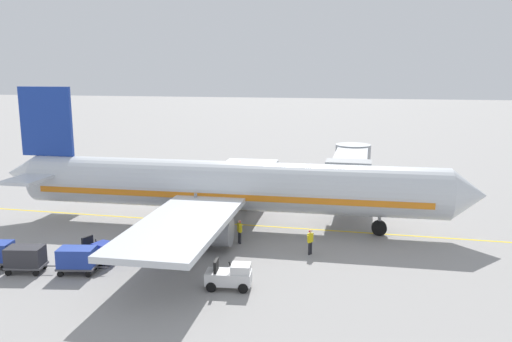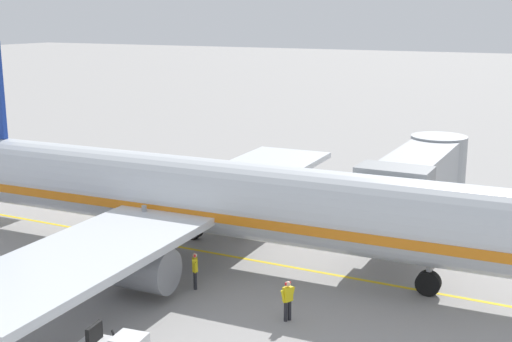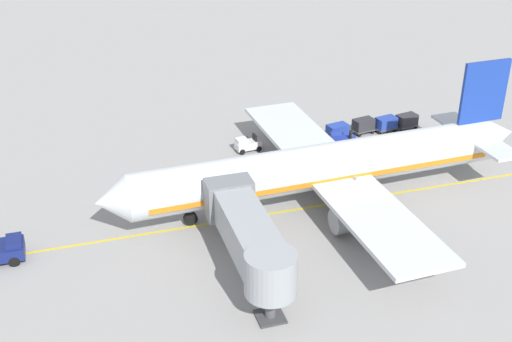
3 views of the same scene
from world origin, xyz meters
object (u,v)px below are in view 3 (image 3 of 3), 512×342
ground_crew_wing_walker (228,177)px  baggage_cart_third_in_train (386,123)px  parked_airliner (324,167)px  baggage_tug_trailing (247,144)px  baggage_cart_second_in_train (363,125)px  baggage_cart_tail_end (407,120)px  jet_bridge (249,235)px  ground_crew_loader (287,174)px  baggage_cart_front (337,130)px  baggage_tug_lead (342,140)px

ground_crew_wing_walker → baggage_cart_third_in_train: bearing=-70.8°
parked_airliner → baggage_tug_trailing: 11.81m
baggage_cart_second_in_train → baggage_cart_tail_end: (-0.29, -4.78, 0.00)m
ground_crew_wing_walker → baggage_tug_trailing: bearing=-30.0°
jet_bridge → baggage_cart_third_in_train: (19.51, -20.55, -2.50)m
baggage_tug_trailing → ground_crew_loader: 7.57m
baggage_cart_second_in_train → baggage_cart_third_in_train: 2.43m
ground_crew_loader → baggage_tug_trailing: bearing=10.5°
jet_bridge → ground_crew_loader: 14.09m
jet_bridge → baggage_tug_trailing: 20.39m
baggage_cart_second_in_train → ground_crew_loader: (-7.87, 11.11, 0.00)m
baggage_cart_second_in_train → baggage_tug_trailing: bearing=91.9°
baggage_cart_third_in_train → baggage_cart_front: bearing=92.0°
baggage_tug_trailing → baggage_cart_third_in_train: (0.11, -14.90, 0.24)m
baggage_cart_front → baggage_cart_second_in_train: 3.13m
baggage_cart_third_in_train → ground_crew_loader: size_ratio=1.76×
baggage_tug_trailing → ground_crew_wing_walker: 7.33m
baggage_cart_second_in_train → jet_bridge: bearing=137.5°
baggage_tug_lead → baggage_cart_third_in_train: bearing=-71.0°
baggage_tug_trailing → ground_crew_loader: ground_crew_loader is taller
baggage_cart_second_in_train → ground_crew_wing_walker: ground_crew_wing_walker is taller
jet_bridge → baggage_cart_front: bearing=-37.9°
baggage_cart_front → ground_crew_wing_walker: bearing=115.6°
baggage_cart_front → ground_crew_loader: size_ratio=1.76×
baggage_cart_third_in_train → ground_crew_loader: ground_crew_loader is taller
jet_bridge → baggage_tug_trailing: size_ratio=4.77×
baggage_tug_lead → parked_airliner: bearing=147.7°
baggage_tug_trailing → ground_crew_wing_walker: (-6.34, 3.67, 0.24)m
jet_bridge → baggage_cart_front: (19.32, -15.06, -2.50)m
baggage_tug_trailing → baggage_cart_third_in_train: bearing=-89.6°
baggage_cart_front → baggage_cart_tail_end: size_ratio=1.00×
baggage_cart_tail_end → ground_crew_wing_walker: 21.93m
parked_airliner → baggage_tug_lead: (9.19, -5.81, -2.47)m
parked_airliner → baggage_tug_trailing: (11.05, 3.34, -2.47)m
baggage_tug_lead → baggage_cart_second_in_train: baggage_tug_lead is taller
jet_bridge → ground_crew_wing_walker: 13.44m
parked_airliner → baggage_tug_lead: parked_airliner is taller
jet_bridge → baggage_cart_second_in_train: 26.99m
baggage_cart_second_in_train → ground_crew_loader: size_ratio=1.76×
baggage_tug_lead → baggage_cart_second_in_train: (2.29, -3.35, 0.24)m
ground_crew_loader → parked_airliner: bearing=-151.5°
baggage_cart_tail_end → baggage_cart_third_in_train: bearing=90.5°
parked_airliner → baggage_cart_front: size_ratio=12.53×
parked_airliner → ground_crew_loader: (3.61, 1.96, -2.23)m
baggage_cart_third_in_train → baggage_tug_trailing: bearing=90.4°
parked_airliner → ground_crew_wing_walker: (4.71, 7.01, -2.23)m
ground_crew_wing_walker → ground_crew_loader: bearing=-102.3°
baggage_tug_lead → baggage_tug_trailing: size_ratio=1.04×
baggage_tug_trailing → baggage_cart_second_in_train: size_ratio=0.88×
parked_airliner → baggage_tug_trailing: parked_airliner is taller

